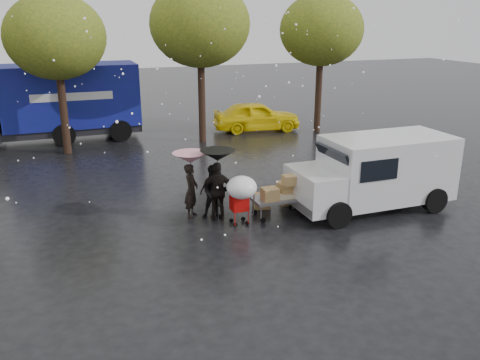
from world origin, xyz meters
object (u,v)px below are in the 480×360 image
object	(u,v)px
white_van	(376,171)
blue_truck	(53,103)
person_black	(218,192)
yellow_taxi	(257,116)
vendor_cart	(281,193)
person_pink	(191,191)
shopping_cart	(241,190)

from	to	relation	value
white_van	blue_truck	xyz separation A→B (m)	(-8.89, 12.54, 0.60)
person_black	yellow_taxi	xyz separation A→B (m)	(5.49, 10.57, -0.12)
person_black	yellow_taxi	distance (m)	11.92
white_van	yellow_taxi	bearing A→B (deg)	86.28
person_black	yellow_taxi	world-z (taller)	person_black
person_black	vendor_cart	size ratio (longest dim) A/B	1.13
blue_truck	yellow_taxi	bearing A→B (deg)	-7.32
person_pink	shopping_cart	size ratio (longest dim) A/B	1.09
white_van	blue_truck	bearing A→B (deg)	125.33
vendor_cart	white_van	world-z (taller)	white_van
person_black	vendor_cart	world-z (taller)	person_black
vendor_cart	yellow_taxi	bearing A→B (deg)	71.33
yellow_taxi	shopping_cart	bearing A→B (deg)	164.77
person_pink	vendor_cart	bearing A→B (deg)	-77.52
shopping_cart	vendor_cart	bearing A→B (deg)	12.68
white_van	person_pink	bearing A→B (deg)	167.06
white_van	blue_truck	distance (m)	15.38
vendor_cart	blue_truck	distance (m)	13.58
vendor_cart	shopping_cart	bearing A→B (deg)	-167.32
person_black	blue_truck	size ratio (longest dim) A/B	0.21
shopping_cart	blue_truck	bearing A→B (deg)	110.22
vendor_cart	person_pink	bearing A→B (deg)	160.41
blue_truck	vendor_cart	bearing A→B (deg)	-64.02
person_pink	yellow_taxi	size ratio (longest dim) A/B	0.37
vendor_cart	yellow_taxi	xyz separation A→B (m)	(3.69, 10.93, 0.02)
shopping_cart	white_van	size ratio (longest dim) A/B	0.30
person_pink	yellow_taxi	distance (m)	11.79
vendor_cart	shopping_cart	xyz separation A→B (m)	(-1.34, -0.30, 0.34)
shopping_cart	white_van	xyz separation A→B (m)	(4.30, -0.07, 0.10)
blue_truck	white_van	bearing A→B (deg)	-54.67
person_black	shopping_cart	bearing A→B (deg)	138.94
shopping_cart	person_black	bearing A→B (deg)	124.91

